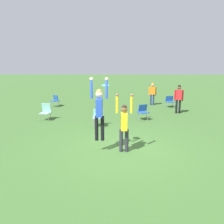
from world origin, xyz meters
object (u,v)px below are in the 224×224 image
object	(u,v)px
person_defending	(124,122)
camping_chair_4	(170,101)
frisbee	(106,85)
camping_chair_1	(143,111)
camping_chair_3	(98,116)
person_spectator_near	(179,96)
person_jumping	(99,108)
person_spectator_far	(152,92)
camping_chair_0	(55,100)
camping_chair_2	(46,111)

from	to	relation	value
person_defending	camping_chair_4	world-z (taller)	person_defending
frisbee	camping_chair_1	bearing A→B (deg)	68.01
camping_chair_3	person_spectator_near	bearing A→B (deg)	-153.32
person_jumping	person_defending	bearing A→B (deg)	-90.00
camping_chair_4	person_spectator_far	xyz separation A→B (m)	(-1.10, 0.75, 0.51)
person_jumping	camping_chair_0	distance (m)	9.00
camping_chair_2	person_spectator_far	bearing A→B (deg)	-137.50
camping_chair_2	camping_chair_3	bearing A→B (deg)	164.92
frisbee	person_spectator_far	size ratio (longest dim) A/B	0.17
person_spectator_near	person_spectator_far	bearing A→B (deg)	144.94
camping_chair_3	camping_chair_1	bearing A→B (deg)	-155.36
camping_chair_3	person_spectator_far	bearing A→B (deg)	-127.35
person_spectator_near	camping_chair_2	bearing A→B (deg)	-134.26
person_defending	camping_chair_1	world-z (taller)	person_defending
person_defending	camping_chair_1	xyz separation A→B (m)	(1.13, 4.48, -0.56)
camping_chair_0	camping_chair_4	xyz separation A→B (m)	(8.00, -0.02, -0.03)
camping_chair_2	person_spectator_near	distance (m)	7.69
person_jumping	camping_chair_3	xyz separation A→B (m)	(-0.34, 3.13, -1.00)
person_defending	camping_chair_0	size ratio (longest dim) A/B	2.45
person_jumping	camping_chair_0	xyz separation A→B (m)	(-3.81, 8.09, -1.03)
person_jumping	camping_chair_1	xyz separation A→B (m)	(1.95, 4.49, -1.03)
camping_chair_2	person_spectator_far	distance (m)	7.78
frisbee	camping_chair_2	bearing A→B (deg)	129.77
person_defending	frisbee	distance (m)	1.34
frisbee	person_spectator_near	size ratio (longest dim) A/B	0.16
camping_chair_0	person_spectator_near	bearing A→B (deg)	-154.75
camping_chair_4	camping_chair_0	bearing A→B (deg)	-14.36
camping_chair_0	person_spectator_near	size ratio (longest dim) A/B	0.47
camping_chair_3	camping_chair_4	world-z (taller)	camping_chair_3
camping_chair_0	person_spectator_near	xyz separation A→B (m)	(8.04, -2.00, 0.55)
person_jumping	frisbee	distance (m)	0.76
camping_chair_2	person_spectator_near	world-z (taller)	person_spectator_near
frisbee	camping_chair_4	distance (m)	9.02
camping_chair_4	person_spectator_near	world-z (taller)	person_spectator_near
person_jumping	camping_chair_2	distance (m)	5.46
camping_chair_0	camping_chair_3	size ratio (longest dim) A/B	0.99
camping_chair_0	person_spectator_far	bearing A→B (deg)	-134.78
person_spectator_near	person_spectator_far	xyz separation A→B (m)	(-1.14, 2.72, -0.07)
person_spectator_far	camping_chair_2	bearing A→B (deg)	-127.44
person_jumping	camping_chair_4	world-z (taller)	person_jumping
person_jumping	person_spectator_near	distance (m)	7.43
person_defending	camping_chair_2	world-z (taller)	person_defending
person_spectator_far	camping_chair_3	bearing A→B (deg)	-104.12
person_jumping	camping_chair_4	bearing A→B (deg)	-28.08
camping_chair_4	person_spectator_far	distance (m)	1.43
person_jumping	camping_chair_1	size ratio (longest dim) A/B	2.63
camping_chair_2	person_spectator_near	xyz separation A→B (m)	(7.46, 1.80, 0.53)
camping_chair_1	person_spectator_near	bearing A→B (deg)	-172.04
camping_chair_0	person_spectator_far	distance (m)	6.95
camping_chair_3	person_spectator_far	size ratio (longest dim) A/B	0.50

